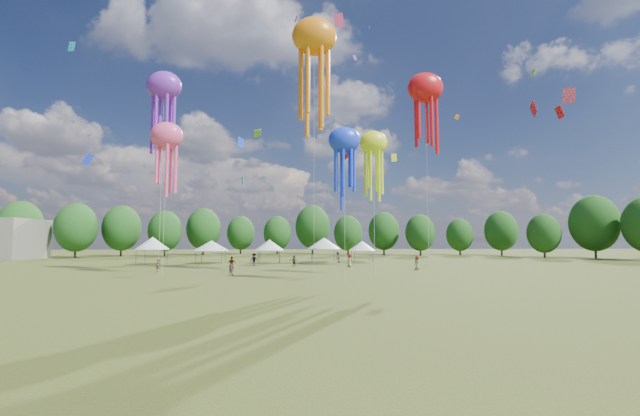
{
  "coord_description": "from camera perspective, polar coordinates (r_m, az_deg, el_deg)",
  "views": [
    {
      "loc": [
        -0.9,
        -11.2,
        3.93
      ],
      "look_at": [
        0.95,
        15.0,
        6.0
      ],
      "focal_mm": 22.43,
      "sensor_mm": 36.0,
      "label": 1
    }
  ],
  "objects": [
    {
      "name": "ground",
      "position": [
        11.9,
        0.57,
        -23.78
      ],
      "size": [
        300.0,
        300.0,
        0.0
      ],
      "primitive_type": "plane",
      "color": "#384416",
      "rests_on": "ground"
    },
    {
      "name": "spectator_near",
      "position": [
        45.25,
        -12.53,
        -8.36
      ],
      "size": [
        0.99,
        0.94,
        1.6
      ],
      "primitive_type": "imported",
      "rotation": [
        0.0,
        0.0,
        2.54
      ],
      "color": "gray",
      "rests_on": "ground"
    },
    {
      "name": "spectators_far",
      "position": [
        57.78,
        -2.72,
        -7.53
      ],
      "size": [
        33.25,
        17.14,
        1.88
      ],
      "color": "gray",
      "rests_on": "ground"
    },
    {
      "name": "festival_tents",
      "position": [
        67.55,
        -8.32,
        -5.18
      ],
      "size": [
        39.05,
        9.76,
        4.34
      ],
      "color": "#47474C",
      "rests_on": "ground"
    },
    {
      "name": "show_kites",
      "position": [
        51.46,
        -0.56,
        15.19
      ],
      "size": [
        39.43,
        19.94,
        30.83
      ],
      "color": "#FF4B87",
      "rests_on": "ground"
    },
    {
      "name": "small_kites",
      "position": [
        55.78,
        -3.07,
        23.02
      ],
      "size": [
        68.44,
        56.75,
        40.28
      ],
      "color": "#FF4B87",
      "rests_on": "ground"
    },
    {
      "name": "treeline",
      "position": [
        73.82,
        -6.36,
        -2.45
      ],
      "size": [
        201.57,
        95.24,
        13.43
      ],
      "color": "#38281C",
      "rests_on": "ground"
    }
  ]
}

